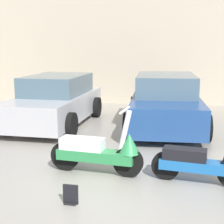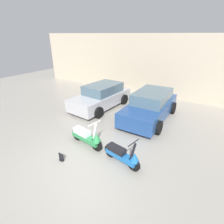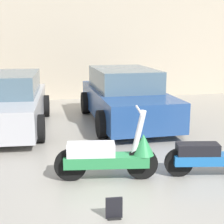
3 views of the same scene
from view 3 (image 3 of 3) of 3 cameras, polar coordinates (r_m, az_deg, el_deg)
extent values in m
plane|color=#9E998E|center=(4.78, 5.78, -13.69)|extent=(28.00, 28.00, 0.00)
cube|color=beige|center=(11.64, -5.48, 11.55)|extent=(19.60, 0.12, 3.82)
cylinder|color=black|center=(5.21, 4.97, -8.52)|extent=(0.49, 0.15, 0.48)
cylinder|color=black|center=(5.17, -6.92, -8.74)|extent=(0.49, 0.15, 0.48)
cube|color=#2D8C4C|center=(5.14, -0.95, -8.06)|extent=(1.28, 0.48, 0.17)
cube|color=white|center=(5.08, -3.52, -6.23)|extent=(0.74, 0.38, 0.19)
cylinder|color=white|center=(5.05, 4.44, -3.43)|extent=(0.23, 0.11, 0.68)
cylinder|color=white|center=(4.97, 4.51, 0.33)|extent=(0.12, 0.55, 0.03)
cone|color=#2D8C4C|center=(5.11, 5.25, -5.38)|extent=(0.37, 0.37, 0.31)
cylinder|color=black|center=(5.38, 11.04, -8.25)|extent=(0.44, 0.16, 0.44)
cube|color=#1E66B2|center=(5.49, 16.04, -7.51)|extent=(1.17, 0.47, 0.15)
cube|color=black|center=(5.38, 14.05, -5.99)|extent=(0.67, 0.37, 0.17)
cube|color=#B7B7BC|center=(8.23, -17.06, 0.50)|extent=(1.81, 3.82, 0.62)
cube|color=slate|center=(8.35, -17.07, 4.53)|extent=(1.51, 2.18, 0.49)
cylinder|color=black|center=(7.06, -11.94, -2.69)|extent=(0.24, 0.58, 0.57)
cylinder|color=black|center=(9.30, -11.00, 1.03)|extent=(0.24, 0.58, 0.57)
cube|color=navy|center=(8.49, 2.33, 1.53)|extent=(1.65, 3.88, 0.64)
cube|color=slate|center=(8.62, 1.96, 5.57)|extent=(1.44, 2.18, 0.51)
cylinder|color=black|center=(7.69, 10.65, -1.29)|extent=(0.21, 0.59, 0.59)
cylinder|color=black|center=(7.21, -1.65, -2.02)|extent=(0.21, 0.59, 0.59)
cylinder|color=black|center=(9.88, 5.21, 1.95)|extent=(0.21, 0.59, 0.59)
cylinder|color=black|center=(9.51, -4.41, 1.55)|extent=(0.21, 0.59, 0.59)
cube|color=black|center=(4.25, 0.34, -17.11)|extent=(0.17, 0.13, 0.01)
cube|color=black|center=(4.19, 0.34, -15.64)|extent=(0.20, 0.05, 0.26)
camera|label=1|loc=(1.93, 90.42, -2.91)|focal=55.00mm
camera|label=2|loc=(4.92, 75.19, 23.44)|focal=28.00mm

